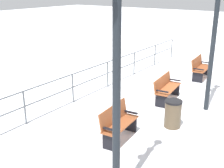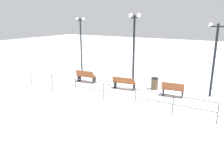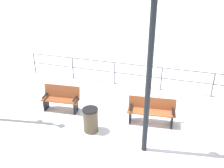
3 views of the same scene
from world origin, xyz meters
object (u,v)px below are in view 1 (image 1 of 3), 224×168
(lamppost_middle, at_px, (217,8))
(lamppost_near, at_px, (117,58))
(bench_second, at_px, (166,88))
(trash_bin, at_px, (173,114))
(bench_nearest, at_px, (118,123))
(bench_third, at_px, (200,68))

(lamppost_middle, bearing_deg, lamppost_near, -90.00)
(bench_second, xyz_separation_m, trash_bin, (1.06, -1.83, -0.06))
(bench_nearest, xyz_separation_m, lamppost_middle, (1.31, 3.42, 2.87))
(bench_second, bearing_deg, lamppost_near, -80.80)
(bench_third, relative_size, lamppost_near, 0.35)
(bench_nearest, relative_size, lamppost_middle, 0.28)
(bench_third, height_order, trash_bin, bench_third)
(bench_third, bearing_deg, trash_bin, -83.84)
(bench_second, xyz_separation_m, lamppost_middle, (1.47, 0.04, 2.88))
(bench_nearest, relative_size, bench_third, 0.90)
(lamppost_near, height_order, trash_bin, lamppost_near)
(bench_second, bearing_deg, trash_bin, -65.85)
(bench_second, height_order, lamppost_near, lamppost_near)
(lamppost_near, bearing_deg, bench_third, 99.01)
(lamppost_middle, bearing_deg, bench_nearest, -111.03)
(bench_second, height_order, lamppost_middle, lamppost_middle)
(bench_nearest, distance_m, bench_third, 6.76)
(trash_bin, bearing_deg, bench_nearest, -120.21)
(bench_third, bearing_deg, lamppost_near, -85.52)
(bench_nearest, relative_size, bench_second, 0.86)
(bench_nearest, relative_size, lamppost_near, 0.31)
(lamppost_near, xyz_separation_m, trash_bin, (-0.41, 3.57, -2.45))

